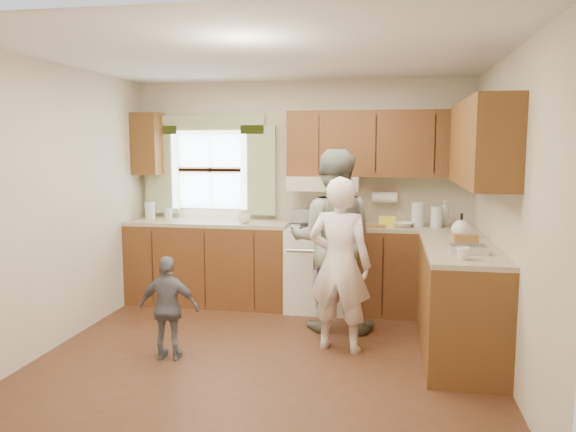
% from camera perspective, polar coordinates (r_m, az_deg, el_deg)
% --- Properties ---
extents(room, '(3.80, 3.80, 3.80)m').
position_cam_1_polar(room, '(4.68, -2.07, 0.64)').
color(room, '#462916').
rests_on(room, ground).
extents(kitchen_fixtures, '(3.80, 2.25, 2.15)m').
position_cam_1_polar(kitchen_fixtures, '(5.71, 6.28, -2.38)').
color(kitchen_fixtures, '#43260E').
rests_on(kitchen_fixtures, ground).
extents(stove, '(0.76, 0.67, 1.07)m').
position_cam_1_polar(stove, '(6.16, 3.54, -5.17)').
color(stove, silver).
rests_on(stove, ground).
extents(woman_left, '(0.61, 0.46, 1.52)m').
position_cam_1_polar(woman_left, '(4.88, 5.25, -4.94)').
color(woman_left, white).
rests_on(woman_left, ground).
extents(woman_right, '(0.86, 0.67, 1.75)m').
position_cam_1_polar(woman_right, '(5.43, 4.48, -2.47)').
color(woman_right, '#283D33').
rests_on(woman_right, ground).
extents(child, '(0.53, 0.25, 0.88)m').
position_cam_1_polar(child, '(4.84, -12.02, -9.13)').
color(child, slate).
rests_on(child, ground).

